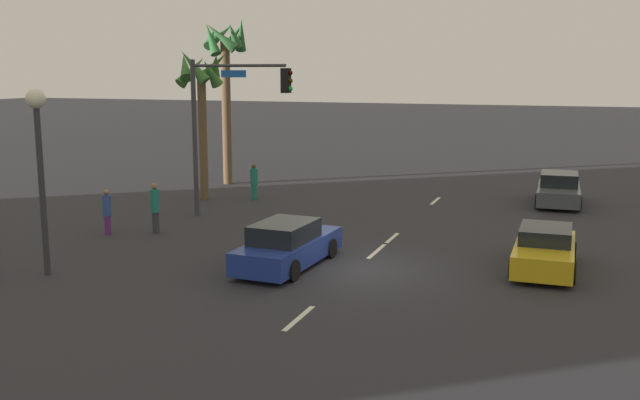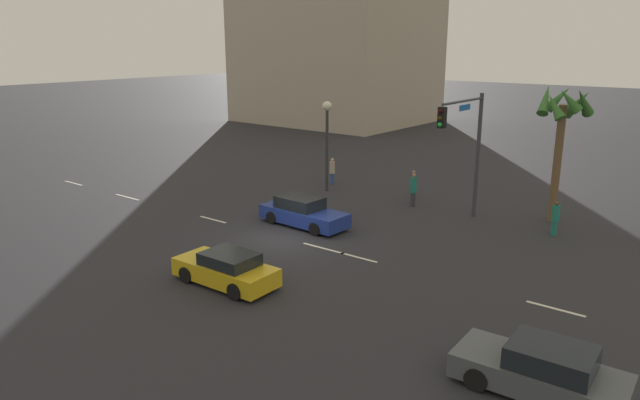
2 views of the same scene
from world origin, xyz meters
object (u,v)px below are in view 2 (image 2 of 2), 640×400
Objects in this scene: building_0 at (337,23)px; streetlamp at (327,128)px; pedestrian_2 at (413,189)px; pedestrian_3 at (555,218)px; palm_tree_0 at (563,117)px; pedestrian_0 at (332,170)px; pedestrian_1 at (413,184)px; car_0 at (303,213)px; traffic_signal at (467,138)px; car_2 at (226,269)px; car_1 at (542,371)px.

streetlamp is at bearing -53.89° from building_0.
pedestrian_2 is at bearing -46.24° from building_0.
palm_tree_0 is (-0.72, 2.24, 4.46)m from pedestrian_3.
pedestrian_0 is at bearing 167.34° from pedestrian_2.
pedestrian_1 is 0.89× the size of pedestrian_2.
pedestrian_2 reaches higher than pedestrian_1.
car_0 is 2.79× the size of pedestrian_0.
traffic_signal is at bearing -139.76° from palm_tree_0.
palm_tree_0 reaches higher than pedestrian_1.
car_2 is at bearing -67.94° from streetlamp.
traffic_signal is at bearing -19.44° from pedestrian_2.
pedestrian_1 is at bearing -45.55° from building_0.
car_0 is 13.61m from palm_tree_0.
pedestrian_2 is (-3.45, 1.22, -3.33)m from traffic_signal.
pedestrian_2 is at bearing 88.65° from car_2.
traffic_signal reaches higher than pedestrian_2.
palm_tree_0 reaches higher than pedestrian_2.
palm_tree_0 is (3.61, 3.06, 1.01)m from traffic_signal.
car_2 is at bearing -88.13° from pedestrian_1.
pedestrian_0 is at bearing -178.58° from palm_tree_0.
streetlamp is 0.25× the size of building_0.
building_0 is (-18.28, 25.67, 9.97)m from pedestrian_0.
palm_tree_0 reaches higher than traffic_signal.
pedestrian_0 is 0.24× the size of palm_tree_0.
traffic_signal reaches higher than pedestrian_0.
car_0 is 8.19m from pedestrian_1.
pedestrian_1 is at bearing 17.28° from streetlamp.
streetlamp is (-3.28, 6.38, 3.23)m from car_0.
streetlamp is (-17.34, 13.87, 3.25)m from car_1.
pedestrian_3 is 43.96m from building_0.
palm_tree_0 reaches higher than car_2.
car_1 is at bearing -74.67° from palm_tree_0.
pedestrian_0 is 1.02× the size of pedestrian_3.
car_2 is 2.47× the size of pedestrian_0.
building_0 is (-24.13, 25.64, 9.97)m from pedestrian_1.
streetlamp is 6.62m from pedestrian_2.
car_2 is 0.65× the size of traffic_signal.
streetlamp is 6.15m from pedestrian_1.
car_1 is 0.63× the size of palm_tree_0.
pedestrian_2 is (-11.39, 13.93, 0.35)m from car_1.
car_2 is 16.69m from pedestrian_0.
car_1 is at bearing -58.01° from traffic_signal.
palm_tree_0 is at bearing 2.24° from pedestrian_1.
car_2 is at bearing -57.88° from building_0.
car_2 is at bearing -179.98° from car_1.
car_1 is (14.06, -7.49, -0.02)m from car_0.
streetlamp is 3.46m from pedestrian_0.
pedestrian_1 is at bearing 167.35° from pedestrian_3.
pedestrian_0 is (-6.36, 15.43, 0.29)m from car_2.
streetlamp is at bearing -64.86° from pedestrian_0.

